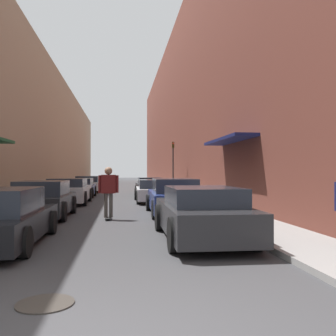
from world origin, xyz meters
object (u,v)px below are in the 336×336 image
Objects in this scene: parked_car_left_2 at (68,191)px; parked_car_right_0 at (201,213)px; parked_car_left_1 at (43,200)px; traffic_light at (173,161)px; parked_car_right_2 at (155,191)px; parked_car_right_1 at (173,197)px; parked_car_right_3 at (149,186)px; manhole_cover at (45,303)px; parked_car_left_3 at (80,188)px; skateboarder at (108,187)px; parked_car_left_4 at (88,184)px.

parked_car_left_2 is 11.51m from parked_car_right_0.
traffic_light is (6.50, 13.78, 1.76)m from parked_car_left_1.
parked_car_left_2 is 1.00× the size of parked_car_right_2.
parked_car_right_1 is 1.01× the size of parked_car_right_3.
parked_car_left_3 is at bearing 95.01° from manhole_cover.
parked_car_left_1 is 0.90× the size of parked_car_right_0.
parked_car_right_0 is at bearing -73.80° from parked_car_left_3.
parked_car_right_1 is (4.59, -5.32, 0.02)m from parked_car_left_2.
parked_car_right_2 is at bearing -91.29° from parked_car_right_3.
parked_car_right_2 is (-0.09, 11.19, -0.04)m from parked_car_right_0.
parked_car_right_3 is 13.36m from skateboarder.
parked_car_left_3 is 19.62m from manhole_cover.
parked_car_left_2 reaches higher than parked_car_right_2.
parked_car_left_4 is 21.81m from parked_car_right_0.
parked_car_right_0 is at bearing -89.53° from parked_car_right_2.
parked_car_right_3 is 2.68× the size of skateboarder.
parked_car_right_3 reaches higher than manhole_cover.
parked_car_right_3 is 6.75× the size of manhole_cover.
parked_car_left_3 is at bearing -90.26° from parked_car_left_4.
parked_car_left_2 is at bearing -128.74° from traffic_light.
parked_car_left_2 is at bearing 89.34° from parked_car_left_1.
parked_car_right_0 is at bearing -90.80° from parked_car_right_1.
skateboarder is at bearing -19.57° from parked_car_left_1.
parked_car_left_1 is at bearing -174.54° from parked_car_right_1.
parked_car_right_2 is (-0.17, 5.92, -0.06)m from parked_car_right_1.
parked_car_left_1 is 1.03× the size of parked_car_left_3.
parked_car_left_2 is 1.17× the size of parked_car_left_3.
parked_car_right_1 reaches higher than parked_car_right_3.
parked_car_right_3 is (0.04, 17.15, -0.03)m from parked_car_right_0.
skateboarder is at bearing -82.85° from parked_car_left_4.
parked_car_right_2 is (4.49, 6.37, -0.04)m from parked_car_left_1.
parked_car_right_3 is 21.35m from manhole_cover.
parked_car_right_2 is 1.26× the size of traffic_light.
parked_car_right_1 reaches higher than manhole_cover.
skateboarder is at bearing -107.18° from parked_car_right_2.
parked_car_right_1 is 5.93m from parked_car_right_2.
parked_car_right_0 reaches higher than parked_car_right_2.
parked_car_left_1 is 16.53m from parked_car_left_4.
parked_car_right_3 is at bearing 69.43° from parked_car_left_1.
traffic_light is at bearing 37.65° from parked_car_right_3.
parked_car_left_2 is (0.07, 5.76, 0.01)m from parked_car_left_1.
parked_car_left_1 reaches higher than parked_car_right_2.
parked_car_left_3 is 11.74m from skateboarder.
manhole_cover is 23.20m from traffic_light.
manhole_cover is (1.79, -8.82, -0.61)m from parked_car_left_1.
parked_car_left_2 reaches higher than parked_car_left_3.
parked_car_right_2 is (4.39, -10.16, -0.04)m from parked_car_left_4.
manhole_cover is at bearing -83.27° from parked_car_left_2.
parked_car_right_1 reaches higher than parked_car_left_2.
traffic_light reaches higher than parked_car_left_4.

